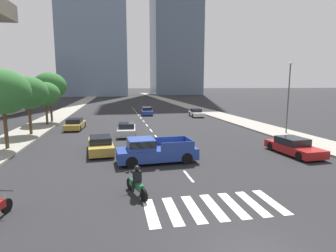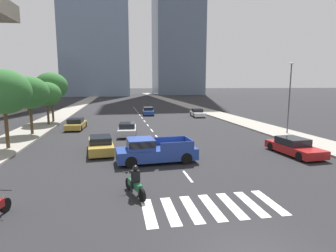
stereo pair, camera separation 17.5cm
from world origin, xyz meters
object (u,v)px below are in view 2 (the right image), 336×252
at_px(street_tree_second, 29,93).
at_px(street_tree_fourth, 51,86).
at_px(sedan_silver_1, 127,129).
at_px(street_tree_third, 47,94).
at_px(motorcycle_lead, 135,184).
at_px(pickup_truck, 153,151).
at_px(street_lamp_east, 290,93).
at_px(sedan_blue_0, 148,111).
at_px(sedan_red_2, 294,147).
at_px(sedan_white_3, 197,113).
at_px(sedan_gold_5, 76,124).
at_px(sedan_gold_4, 101,145).
at_px(street_tree_nearest, 3,92).

xyz_separation_m(street_tree_second, street_tree_fourth, (0.00, 9.64, 0.62)).
relative_size(sedan_silver_1, street_tree_third, 0.88).
distance_m(motorcycle_lead, sedan_silver_1, 15.60).
relative_size(pickup_truck, street_lamp_east, 0.75).
xyz_separation_m(sedan_blue_0, sedan_red_2, (7.58, -28.81, -0.04)).
bearing_deg(sedan_red_2, street_tree_third, -134.79).
distance_m(sedan_white_3, sedan_gold_5, 20.18).
xyz_separation_m(sedan_blue_0, sedan_gold_4, (-6.65, -25.37, -0.02)).
height_order(motorcycle_lead, pickup_truck, pickup_truck).
bearing_deg(street_lamp_east, sedan_gold_4, -167.91).
distance_m(sedan_white_3, sedan_gold_4, 25.72).
height_order(pickup_truck, street_lamp_east, street_lamp_east).
distance_m(sedan_blue_0, sedan_gold_4, 26.22).
bearing_deg(street_tree_fourth, street_lamp_east, -28.49).
bearing_deg(sedan_silver_1, street_tree_fourth, 44.01).
bearing_deg(street_lamp_east, street_tree_third, 156.23).
relative_size(sedan_blue_0, sedan_gold_4, 0.93).
relative_size(sedan_blue_0, sedan_white_3, 1.00).
height_order(pickup_truck, sedan_blue_0, pickup_truck).
bearing_deg(street_tree_second, street_tree_nearest, -90.00).
distance_m(pickup_truck, sedan_white_3, 27.18).
bearing_deg(sedan_red_2, street_tree_second, -122.54).
xyz_separation_m(sedan_gold_4, street_tree_nearest, (-7.34, 2.16, 4.03)).
xyz_separation_m(pickup_truck, street_tree_nearest, (-10.92, 5.74, 3.81)).
bearing_deg(street_lamp_east, sedan_blue_0, 119.61).
distance_m(street_lamp_east, street_tree_nearest, 26.19).
relative_size(sedan_gold_5, street_tree_third, 0.86).
relative_size(pickup_truck, sedan_red_2, 1.13).
height_order(pickup_truck, sedan_gold_4, pickup_truck).
bearing_deg(sedan_white_3, motorcycle_lead, -16.71).
distance_m(motorcycle_lead, sedan_gold_4, 9.11).
bearing_deg(sedan_gold_4, street_tree_fourth, 17.12).
xyz_separation_m(motorcycle_lead, street_lamp_east, (16.73, 12.89, 3.78)).
height_order(sedan_white_3, street_tree_fourth, street_tree_fourth).
bearing_deg(street_tree_third, motorcycle_lead, -68.95).
distance_m(sedan_red_2, street_tree_fourth, 30.87).
distance_m(sedan_gold_5, street_tree_nearest, 11.11).
bearing_deg(sedan_gold_4, sedan_gold_5, 11.48).
xyz_separation_m(street_lamp_east, street_tree_third, (-26.12, 11.50, -0.37)).
xyz_separation_m(sedan_silver_1, street_lamp_east, (16.47, -2.71, 3.75)).
distance_m(sedan_blue_0, street_lamp_east, 24.84).
bearing_deg(pickup_truck, street_lamp_east, -156.78).
xyz_separation_m(sedan_gold_5, street_lamp_east, (22.22, -7.73, 3.77)).
xyz_separation_m(pickup_truck, sedan_silver_1, (-1.27, 10.32, -0.20)).
bearing_deg(sedan_blue_0, sedan_gold_4, -10.19).
bearing_deg(street_tree_nearest, sedan_white_3, 41.65).
relative_size(sedan_red_2, street_lamp_east, 0.66).
relative_size(sedan_blue_0, street_tree_second, 0.78).
bearing_deg(sedan_silver_1, motorcycle_lead, -177.03).
bearing_deg(sedan_blue_0, sedan_red_2, 19.23).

